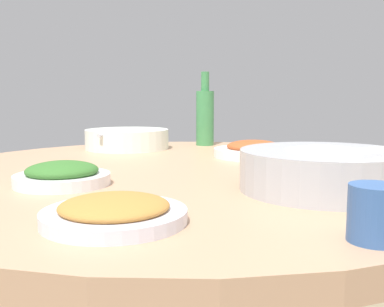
{
  "coord_description": "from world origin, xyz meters",
  "views": [
    {
      "loc": [
        1.09,
        -0.05,
        0.93
      ],
      "look_at": [
        -0.04,
        0.02,
        0.78
      ],
      "focal_mm": 41.78,
      "sensor_mm": 36.0,
      "label": 1
    }
  ],
  "objects_px": {
    "dish_tofu_braise": "(114,211)",
    "dish_stirfry": "(254,150)",
    "tea_cup_near": "(376,213)",
    "dish_shrimp": "(354,153)",
    "rice_bowl": "(325,170)",
    "round_dining_table": "(186,216)",
    "dish_greens": "(62,175)",
    "green_bottle": "(205,116)",
    "soup_bowl": "(127,140)"
  },
  "relations": [
    {
      "from": "rice_bowl",
      "to": "soup_bowl",
      "type": "relative_size",
      "value": 1.13
    },
    {
      "from": "dish_shrimp",
      "to": "dish_stirfry",
      "type": "bearing_deg",
      "value": -102.24
    },
    {
      "from": "dish_shrimp",
      "to": "tea_cup_near",
      "type": "height_order",
      "value": "tea_cup_near"
    },
    {
      "from": "dish_greens",
      "to": "green_bottle",
      "type": "bearing_deg",
      "value": 153.88
    },
    {
      "from": "soup_bowl",
      "to": "dish_tofu_braise",
      "type": "xyz_separation_m",
      "value": [
        0.91,
        0.06,
        -0.01
      ]
    },
    {
      "from": "round_dining_table",
      "to": "dish_tofu_braise",
      "type": "distance_m",
      "value": 0.5
    },
    {
      "from": "dish_shrimp",
      "to": "dish_stirfry",
      "type": "relative_size",
      "value": 0.85
    },
    {
      "from": "dish_greens",
      "to": "tea_cup_near",
      "type": "distance_m",
      "value": 0.6
    },
    {
      "from": "dish_tofu_braise",
      "to": "dish_stirfry",
      "type": "bearing_deg",
      "value": 153.63
    },
    {
      "from": "round_dining_table",
      "to": "tea_cup_near",
      "type": "bearing_deg",
      "value": 19.73
    },
    {
      "from": "rice_bowl",
      "to": "dish_tofu_braise",
      "type": "xyz_separation_m",
      "value": [
        0.19,
        -0.37,
        -0.02
      ]
    },
    {
      "from": "dish_tofu_braise",
      "to": "tea_cup_near",
      "type": "bearing_deg",
      "value": 72.64
    },
    {
      "from": "round_dining_table",
      "to": "dish_greens",
      "type": "bearing_deg",
      "value": -54.51
    },
    {
      "from": "dish_tofu_braise",
      "to": "dish_greens",
      "type": "relative_size",
      "value": 1.08
    },
    {
      "from": "tea_cup_near",
      "to": "dish_greens",
      "type": "bearing_deg",
      "value": -129.66
    },
    {
      "from": "dish_tofu_braise",
      "to": "dish_stirfry",
      "type": "distance_m",
      "value": 0.75
    },
    {
      "from": "dish_tofu_braise",
      "to": "dish_stirfry",
      "type": "height_order",
      "value": "dish_stirfry"
    },
    {
      "from": "soup_bowl",
      "to": "dish_stirfry",
      "type": "xyz_separation_m",
      "value": [
        0.23,
        0.39,
        -0.01
      ]
    },
    {
      "from": "dish_stirfry",
      "to": "dish_shrimp",
      "type": "bearing_deg",
      "value": 77.76
    },
    {
      "from": "round_dining_table",
      "to": "soup_bowl",
      "type": "relative_size",
      "value": 4.76
    },
    {
      "from": "dish_greens",
      "to": "soup_bowl",
      "type": "bearing_deg",
      "value": 172.82
    },
    {
      "from": "round_dining_table",
      "to": "rice_bowl",
      "type": "relative_size",
      "value": 4.21
    },
    {
      "from": "dish_shrimp",
      "to": "tea_cup_near",
      "type": "xyz_separation_m",
      "value": [
        0.72,
        -0.28,
        0.02
      ]
    },
    {
      "from": "dish_tofu_braise",
      "to": "dish_greens",
      "type": "distance_m",
      "value": 0.31
    },
    {
      "from": "dish_greens",
      "to": "tea_cup_near",
      "type": "height_order",
      "value": "tea_cup_near"
    },
    {
      "from": "round_dining_table",
      "to": "dish_greens",
      "type": "xyz_separation_m",
      "value": [
        0.19,
        -0.26,
        0.14
      ]
    },
    {
      "from": "round_dining_table",
      "to": "dish_stirfry",
      "type": "xyz_separation_m",
      "value": [
        -0.21,
        0.21,
        0.14
      ]
    },
    {
      "from": "soup_bowl",
      "to": "rice_bowl",
      "type": "bearing_deg",
      "value": 30.87
    },
    {
      "from": "round_dining_table",
      "to": "dish_shrimp",
      "type": "relative_size",
      "value": 6.65
    },
    {
      "from": "rice_bowl",
      "to": "dish_shrimp",
      "type": "xyz_separation_m",
      "value": [
        -0.42,
        0.24,
        -0.02
      ]
    },
    {
      "from": "dish_shrimp",
      "to": "tea_cup_near",
      "type": "distance_m",
      "value": 0.77
    },
    {
      "from": "dish_tofu_braise",
      "to": "dish_greens",
      "type": "xyz_separation_m",
      "value": [
        -0.28,
        -0.13,
        0.0
      ]
    },
    {
      "from": "soup_bowl",
      "to": "dish_tofu_braise",
      "type": "relative_size",
      "value": 1.37
    },
    {
      "from": "dish_shrimp",
      "to": "round_dining_table",
      "type": "bearing_deg",
      "value": -73.11
    },
    {
      "from": "rice_bowl",
      "to": "dish_stirfry",
      "type": "relative_size",
      "value": 1.35
    },
    {
      "from": "dish_stirfry",
      "to": "green_bottle",
      "type": "height_order",
      "value": "green_bottle"
    },
    {
      "from": "dish_stirfry",
      "to": "dish_tofu_braise",
      "type": "bearing_deg",
      "value": -26.37
    },
    {
      "from": "dish_shrimp",
      "to": "dish_greens",
      "type": "height_order",
      "value": "dish_greens"
    },
    {
      "from": "rice_bowl",
      "to": "tea_cup_near",
      "type": "distance_m",
      "value": 0.3
    },
    {
      "from": "soup_bowl",
      "to": "dish_greens",
      "type": "xyz_separation_m",
      "value": [
        0.63,
        -0.08,
        -0.01
      ]
    },
    {
      "from": "rice_bowl",
      "to": "dish_greens",
      "type": "height_order",
      "value": "rice_bowl"
    },
    {
      "from": "round_dining_table",
      "to": "dish_tofu_braise",
      "type": "bearing_deg",
      "value": -14.94
    },
    {
      "from": "tea_cup_near",
      "to": "dish_shrimp",
      "type": "bearing_deg",
      "value": 158.4
    },
    {
      "from": "dish_shrimp",
      "to": "rice_bowl",
      "type": "bearing_deg",
      "value": -29.71
    },
    {
      "from": "round_dining_table",
      "to": "dish_stirfry",
      "type": "distance_m",
      "value": 0.33
    },
    {
      "from": "round_dining_table",
      "to": "green_bottle",
      "type": "height_order",
      "value": "green_bottle"
    },
    {
      "from": "soup_bowl",
      "to": "green_bottle",
      "type": "height_order",
      "value": "green_bottle"
    },
    {
      "from": "rice_bowl",
      "to": "soup_bowl",
      "type": "distance_m",
      "value": 0.83
    },
    {
      "from": "rice_bowl",
      "to": "green_bottle",
      "type": "xyz_separation_m",
      "value": [
        -0.81,
        -0.15,
        0.07
      ]
    },
    {
      "from": "green_bottle",
      "to": "round_dining_table",
      "type": "bearing_deg",
      "value": -10.02
    }
  ]
}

